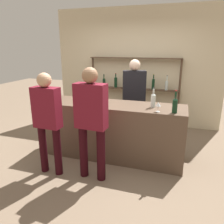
# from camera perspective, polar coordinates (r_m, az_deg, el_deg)

# --- Properties ---
(ground_plane) EXTENTS (16.00, 16.00, 0.00)m
(ground_plane) POSITION_cam_1_polar(r_m,az_deg,el_deg) (4.07, -0.00, -11.09)
(ground_plane) COLOR #7A6651
(bar_counter) EXTENTS (2.47, 0.69, 0.96)m
(bar_counter) POSITION_cam_1_polar(r_m,az_deg,el_deg) (3.87, -0.00, -4.78)
(bar_counter) COLOR brown
(bar_counter) RESTS_ON ground_plane
(back_wall) EXTENTS (4.07, 0.12, 2.80)m
(back_wall) POSITION_cam_1_polar(r_m,az_deg,el_deg) (5.51, 6.27, 11.42)
(back_wall) COLOR beige
(back_wall) RESTS_ON ground_plane
(back_shelf) EXTENTS (2.19, 0.18, 1.65)m
(back_shelf) POSITION_cam_1_polar(r_m,az_deg,el_deg) (5.37, 5.76, 8.10)
(back_shelf) COLOR #4C3828
(back_shelf) RESTS_ON ground_plane
(counter_bottle_0) EXTENTS (0.08, 0.08, 0.37)m
(counter_bottle_0) POSITION_cam_1_polar(r_m,az_deg,el_deg) (3.93, -5.68, 4.95)
(counter_bottle_0) COLOR #0F1956
(counter_bottle_0) RESTS_ON bar_counter
(counter_bottle_1) EXTENTS (0.07, 0.07, 0.32)m
(counter_bottle_1) POSITION_cam_1_polar(r_m,az_deg,el_deg) (3.55, 10.70, 3.18)
(counter_bottle_1) COLOR silver
(counter_bottle_1) RESTS_ON bar_counter
(counter_bottle_2) EXTENTS (0.08, 0.08, 0.34)m
(counter_bottle_2) POSITION_cam_1_polar(r_m,az_deg,el_deg) (3.31, 16.13, 1.86)
(counter_bottle_2) COLOR black
(counter_bottle_2) RESTS_ON bar_counter
(wine_glass) EXTENTS (0.08, 0.08, 0.15)m
(wine_glass) POSITION_cam_1_polar(r_m,az_deg,el_deg) (3.31, 12.00, 1.96)
(wine_glass) COLOR silver
(wine_glass) RESTS_ON bar_counter
(customer_center) EXTENTS (0.46, 0.22, 1.64)m
(customer_center) POSITION_cam_1_polar(r_m,az_deg,el_deg) (3.06, -5.48, -1.21)
(customer_center) COLOR black
(customer_center) RESTS_ON ground_plane
(customer_left) EXTENTS (0.41, 0.20, 1.56)m
(customer_left) POSITION_cam_1_polar(r_m,az_deg,el_deg) (3.32, -16.53, -1.20)
(customer_left) COLOR black
(customer_left) RESTS_ON ground_plane
(server_behind_counter) EXTENTS (0.49, 0.34, 1.66)m
(server_behind_counter) POSITION_cam_1_polar(r_m,az_deg,el_deg) (4.47, 5.75, 4.68)
(server_behind_counter) COLOR black
(server_behind_counter) RESTS_ON ground_plane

